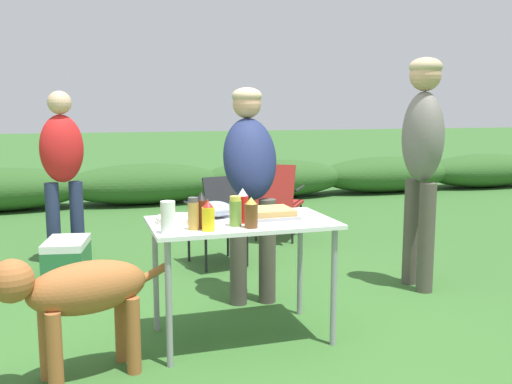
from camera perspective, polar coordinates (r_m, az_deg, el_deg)
name	(u,v)px	position (r m, az deg, el deg)	size (l,w,h in m)	color
ground_plane	(242,337)	(3.66, -1.40, -14.31)	(60.00, 60.00, 0.00)	#336028
shrub_hedge	(145,184)	(8.57, -11.01, 0.82)	(14.40, 0.90, 0.59)	#2D5623
folding_table	(242,233)	(3.46, -1.44, -4.12)	(1.10, 0.64, 0.74)	white
food_tray	(269,213)	(3.54, 1.29, -2.12)	(0.32, 0.29, 0.06)	#9E9EA3
plate_stack	(177,219)	(3.43, -7.90, -2.69)	(0.25, 0.25, 0.04)	white
mixing_bowl	(215,209)	(3.55, -4.11, -1.72)	(0.21, 0.21, 0.10)	#99B2CC
paper_cup_stack	(168,217)	(3.12, -8.79, -2.51)	(0.08, 0.08, 0.18)	white
bbq_sauce_bottle	(202,211)	(3.24, -5.47, -1.87)	(0.08, 0.08, 0.20)	#562314
ketchup_bottle	(243,206)	(3.36, -1.34, -1.44)	(0.07, 0.07, 0.21)	red
relish_jar	(235,211)	(3.28, -2.07, -1.95)	(0.07, 0.07, 0.17)	olive
beer_bottle	(251,213)	(3.22, -0.49, -2.14)	(0.08, 0.08, 0.18)	brown
spice_jar	(193,214)	(3.19, -6.29, -2.20)	(0.06, 0.06, 0.18)	#B2893D
mustard_bottle	(208,217)	(3.15, -4.80, -2.46)	(0.07, 0.07, 0.17)	yellow
standing_person_in_dark_puffer	(250,171)	(4.14, -0.60, 2.16)	(0.44, 0.53, 1.56)	#4C473D
standing_person_in_gray_fleece	(62,162)	(5.39, -18.80, 2.83)	(0.43, 0.35, 1.56)	#232D4C
standing_person_in_red_jacket	(422,148)	(4.56, 16.30, 4.29)	(0.30, 0.40, 1.79)	#4C473D
dog	(77,294)	(3.12, -17.50, -9.68)	(0.97, 0.43, 0.69)	#9E5B2D
camp_chair_green_behind_table	(276,197)	(6.05, 2.04, -0.55)	(0.71, 0.75, 0.83)	maroon
camp_chair_near_hedge	(222,215)	(5.06, -3.39, -2.35)	(0.57, 0.67, 0.83)	#232328
cooler_box	(67,260)	(4.99, -18.37, -6.45)	(0.40, 0.53, 0.34)	#286B3D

